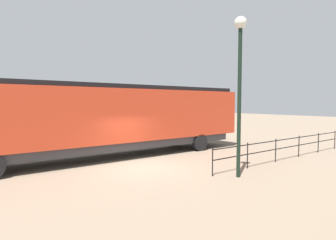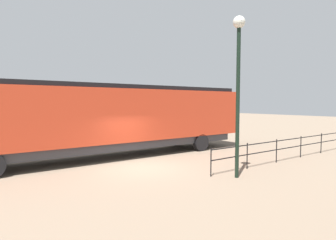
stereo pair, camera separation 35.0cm
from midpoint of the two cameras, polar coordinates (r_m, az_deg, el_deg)
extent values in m
plane|color=#84705B|center=(13.59, -4.70, -9.78)|extent=(120.00, 120.00, 0.00)
cube|color=red|center=(16.03, -11.57, 1.05)|extent=(3.16, 18.07, 2.90)
cube|color=black|center=(20.48, 8.83, 0.39)|extent=(3.03, 2.47, 2.03)
cube|color=black|center=(16.04, -11.64, 6.66)|extent=(2.84, 17.34, 0.24)
cube|color=#38383D|center=(16.19, -11.49, -4.88)|extent=(2.84, 16.62, 0.45)
cylinder|color=black|center=(20.38, 1.89, -3.72)|extent=(0.30, 1.10, 1.10)
cylinder|color=black|center=(18.21, 7.37, -4.62)|extent=(0.30, 1.10, 1.10)
cylinder|color=black|center=(11.85, 15.01, 3.42)|extent=(0.16, 0.16, 6.26)
sphere|color=silver|center=(12.29, 15.27, 18.89)|extent=(0.50, 0.50, 0.50)
cube|color=black|center=(16.62, 24.29, -3.65)|extent=(0.04, 11.84, 0.04)
cube|color=black|center=(16.68, 24.25, -5.21)|extent=(0.04, 11.84, 0.04)
cylinder|color=black|center=(12.03, 9.67, -8.56)|extent=(0.05, 0.05, 1.24)
cylinder|color=black|center=(13.78, 16.70, -7.11)|extent=(0.05, 0.05, 1.24)
cylinder|color=black|center=(15.69, 22.05, -5.92)|extent=(0.05, 0.05, 1.24)
cylinder|color=black|center=(17.71, 26.19, -4.97)|extent=(0.05, 0.05, 1.24)
cylinder|color=black|center=(19.81, 29.46, -4.19)|extent=(0.05, 0.05, 1.24)
camera|label=1|loc=(0.17, -89.32, 0.04)|focal=29.58mm
camera|label=2|loc=(0.17, 90.68, -0.04)|focal=29.58mm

